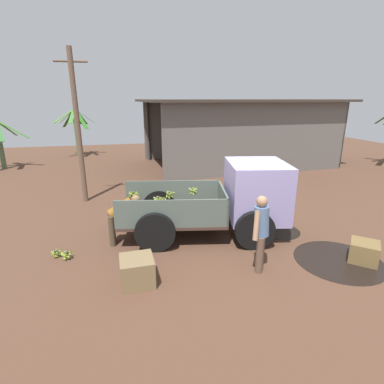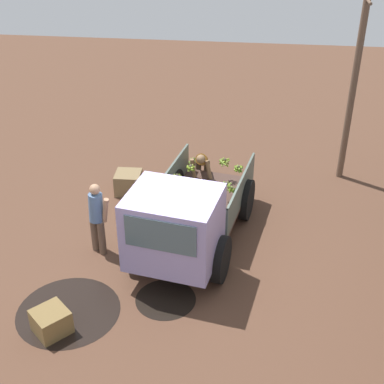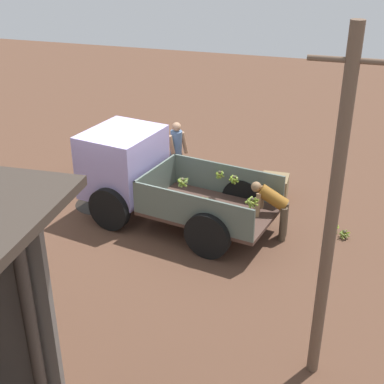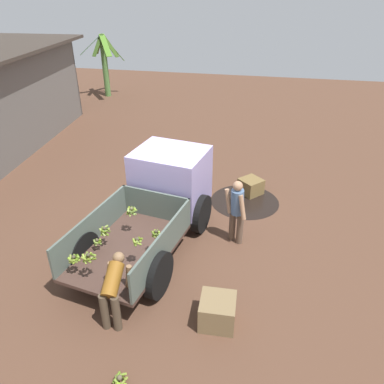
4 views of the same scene
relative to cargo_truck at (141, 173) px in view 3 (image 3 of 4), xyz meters
name	(u,v)px [view 3 (image 3 of 4)]	position (x,y,z in m)	size (l,w,h in m)	color
ground	(135,213)	(0.20, 0.02, -1.05)	(36.00, 36.00, 0.00)	brown
mud_patch_0	(100,203)	(1.20, -0.16, -1.04)	(1.19, 1.19, 0.01)	black
mud_patch_1	(111,172)	(1.76, -1.94, -1.04)	(1.97, 1.97, 0.01)	black
cargo_truck	(141,173)	(0.00, 0.00, 0.00)	(4.57, 2.62, 1.97)	#473129
utility_pole	(332,218)	(-4.34, 3.78, 1.58)	(1.03, 0.17, 5.13)	brown
person_foreground_visitor	(176,150)	(-0.20, -1.85, -0.12)	(0.50, 0.60, 1.67)	brown
person_worker_loading	(273,205)	(-3.05, 0.09, -0.29)	(0.82, 0.59, 1.25)	#4D3F2F
banana_bunch_on_ground_0	(333,228)	(-4.33, -0.47, -0.93)	(0.25, 0.25, 0.21)	brown
banana_bunch_on_ground_1	(344,234)	(-4.57, -0.31, -0.94)	(0.24, 0.25, 0.19)	#4B4431
wooden_crate_0	(274,187)	(-2.77, -1.80, -0.77)	(0.65, 0.65, 0.56)	olive
wooden_crate_1	(95,161)	(2.28, -2.06, -0.82)	(0.59, 0.59, 0.46)	brown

